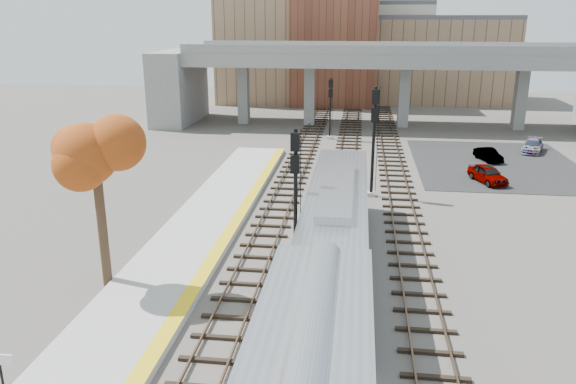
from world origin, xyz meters
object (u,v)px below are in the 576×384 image
(car_b, at_px, (488,155))
(car_c, at_px, (533,146))
(car_a, at_px, (488,174))
(signal_mast_near, at_px, (295,199))
(tree, at_px, (95,157))
(locomotive, at_px, (336,224))
(signal_mast_mid, at_px, (373,142))
(signal_mast_far, at_px, (330,110))

(car_b, xyz_separation_m, car_c, (4.91, 4.14, 0.04))
(car_a, height_order, car_c, car_a)
(signal_mast_near, distance_m, car_a, 21.49)
(car_b, bearing_deg, tree, -148.24)
(signal_mast_near, distance_m, tree, 9.78)
(locomotive, xyz_separation_m, car_a, (11.02, 16.73, -1.57))
(signal_mast_near, bearing_deg, signal_mast_mid, 71.33)
(tree, bearing_deg, signal_mast_far, 76.24)
(car_a, xyz_separation_m, car_b, (1.49, 7.04, -0.11))
(locomotive, distance_m, tree, 12.07)
(signal_mast_mid, distance_m, car_a, 10.67)
(signal_mast_far, xyz_separation_m, tree, (-8.64, -35.29, 3.33))
(locomotive, relative_size, signal_mast_far, 2.99)
(signal_mast_near, height_order, car_c, signal_mast_near)
(signal_mast_mid, height_order, signal_mast_far, signal_mast_mid)
(signal_mast_far, height_order, car_b, signal_mast_far)
(signal_mast_near, distance_m, car_b, 28.10)
(tree, height_order, car_b, tree)
(signal_mast_far, bearing_deg, locomotive, -86.20)
(car_a, relative_size, car_c, 0.95)
(locomotive, xyz_separation_m, signal_mast_near, (-2.10, -0.06, 1.28))
(locomotive, bearing_deg, signal_mast_mid, 80.60)
(signal_mast_mid, distance_m, car_c, 22.36)
(car_b, bearing_deg, car_a, -119.91)
(signal_mast_far, bearing_deg, signal_mast_near, -90.00)
(signal_mast_far, distance_m, car_a, 19.97)
(locomotive, xyz_separation_m, car_b, (12.51, 23.77, -1.68))
(car_a, relative_size, car_b, 1.16)
(locomotive, bearing_deg, car_c, 58.05)
(signal_mast_near, bearing_deg, car_a, 52.00)
(tree, height_order, car_c, tree)
(signal_mast_far, relative_size, tree, 0.74)
(signal_mast_near, relative_size, car_a, 1.81)
(signal_mast_mid, bearing_deg, car_c, 45.78)
(signal_mast_far, height_order, tree, tree)
(tree, bearing_deg, signal_mast_near, 22.74)
(car_c, bearing_deg, locomotive, -100.41)
(car_c, bearing_deg, car_b, -118.29)
(car_a, bearing_deg, car_b, 57.66)
(car_a, distance_m, car_b, 7.20)
(signal_mast_far, distance_m, tree, 36.49)
(signal_mast_mid, relative_size, car_a, 1.99)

